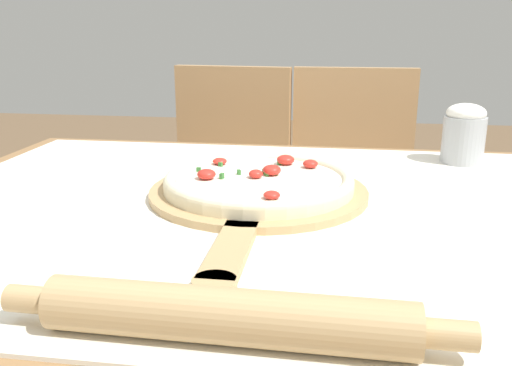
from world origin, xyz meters
TOP-DOWN VIEW (x-y plane):
  - dining_table at (0.00, 0.00)m, footprint 1.15×0.93m
  - towel_cloth at (0.00, 0.00)m, footprint 1.07×0.85m
  - pizza_peel at (0.02, 0.03)m, footprint 0.36×0.54m
  - pizza at (0.02, 0.05)m, footprint 0.31×0.31m
  - rolling_pin at (0.05, -0.38)m, footprint 0.42×0.06m
  - chair_left at (-0.20, 0.83)m, footprint 0.44×0.44m
  - chair_right at (0.20, 0.83)m, footprint 0.40×0.40m
  - flour_cup at (0.40, 0.33)m, footprint 0.08×0.08m

SIDE VIEW (x-z plane):
  - chair_left at x=-0.20m, z-range 0.06..0.94m
  - chair_right at x=0.20m, z-range 0.06..0.94m
  - dining_table at x=0.00m, z-range 0.25..0.97m
  - towel_cloth at x=0.00m, z-range 0.72..0.73m
  - pizza_peel at x=0.02m, z-range 0.73..0.74m
  - pizza at x=0.02m, z-range 0.73..0.77m
  - rolling_pin at x=0.05m, z-range 0.73..0.78m
  - flour_cup at x=0.40m, z-range 0.73..0.85m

